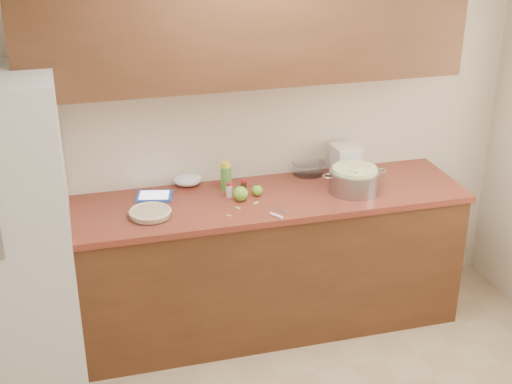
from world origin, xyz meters
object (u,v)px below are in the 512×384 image
object	(u,v)px
colander	(354,180)
tablet	(154,196)
flour_canister	(345,160)
pie	(150,213)

from	to	relation	value
colander	tablet	xyz separation A→B (m)	(-1.21, 0.23, -0.07)
flour_canister	pie	bearing A→B (deg)	-167.97
colander	pie	bearing A→B (deg)	-178.62
flour_canister	tablet	world-z (taller)	flour_canister
colander	tablet	world-z (taller)	colander
flour_canister	colander	bearing A→B (deg)	-98.68
pie	flour_canister	distance (m)	1.34
pie	flour_canister	world-z (taller)	flour_canister
colander	flour_canister	world-z (taller)	flour_canister
pie	colander	world-z (taller)	colander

